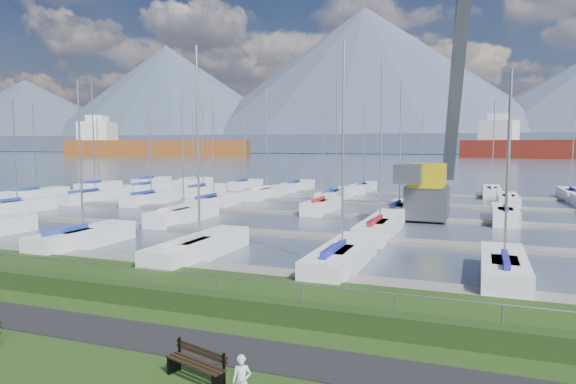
% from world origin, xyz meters
% --- Properties ---
extents(path, '(160.00, 2.00, 0.04)m').
position_xyz_m(path, '(0.00, -3.00, 0.01)').
color(path, black).
rests_on(path, grass).
extents(water, '(800.00, 540.00, 0.20)m').
position_xyz_m(water, '(0.00, 260.00, -0.40)').
color(water, '#404C5E').
extents(hedge, '(80.00, 0.70, 0.70)m').
position_xyz_m(hedge, '(0.00, -0.40, 0.35)').
color(hedge, '#1F3513').
rests_on(hedge, grass).
extents(fence, '(80.00, 0.04, 0.04)m').
position_xyz_m(fence, '(0.00, 0.00, 1.20)').
color(fence, gray).
rests_on(fence, grass).
extents(foothill, '(900.00, 80.00, 12.00)m').
position_xyz_m(foothill, '(0.00, 330.00, 6.00)').
color(foothill, '#475067').
rests_on(foothill, water).
extents(mountains, '(1190.00, 360.00, 115.00)m').
position_xyz_m(mountains, '(7.35, 404.62, 46.68)').
color(mountains, '#414D5F').
rests_on(mountains, water).
extents(docks, '(90.00, 41.60, 0.25)m').
position_xyz_m(docks, '(0.00, 26.00, -0.22)').
color(docks, slate).
rests_on(docks, water).
extents(bench_right, '(1.84, 0.95, 0.85)m').
position_xyz_m(bench_right, '(3.97, -4.93, 0.42)').
color(bench_right, black).
rests_on(bench_right, grass).
extents(person, '(0.50, 0.40, 1.21)m').
position_xyz_m(person, '(5.43, -5.46, 0.60)').
color(person, silver).
rests_on(person, grass).
extents(crane, '(5.42, 13.23, 22.35)m').
position_xyz_m(crane, '(6.92, 27.06, 5.33)').
color(crane, '#54555B').
rests_on(crane, water).
extents(cargo_ship_west, '(84.43, 43.35, 21.50)m').
position_xyz_m(cargo_ship_west, '(-133.91, 186.68, 3.72)').
color(cargo_ship_west, brown).
rests_on(cargo_ship_west, water).
extents(cargo_ship_mid, '(96.01, 43.71, 21.50)m').
position_xyz_m(cargo_ship_mid, '(45.29, 221.50, 3.59)').
color(cargo_ship_mid, maroon).
rests_on(cargo_ship_mid, water).
extents(sailboat_fleet, '(75.34, 49.18, 13.23)m').
position_xyz_m(sailboat_fleet, '(-1.39, 30.47, 5.32)').
color(sailboat_fleet, navy).
rests_on(sailboat_fleet, water).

